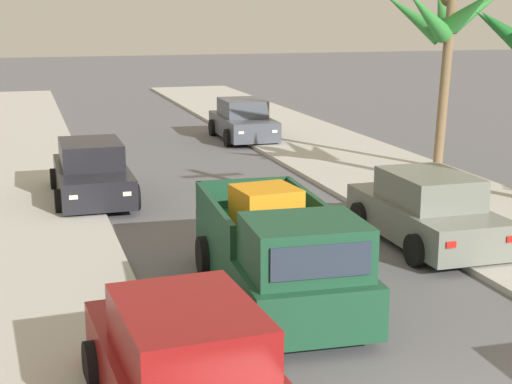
{
  "coord_description": "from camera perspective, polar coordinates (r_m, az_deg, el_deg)",
  "views": [
    {
      "loc": [
        -4.8,
        -6.4,
        4.79
      ],
      "look_at": [
        -0.33,
        8.28,
        1.2
      ],
      "focal_mm": 54.39,
      "sensor_mm": 36.0,
      "label": 1
    }
  ],
  "objects": [
    {
      "name": "sidewalk_left",
      "position": [
        19.0,
        -18.22,
        -1.92
      ],
      "size": [
        4.75,
        60.0,
        0.12
      ],
      "primitive_type": "cube",
      "color": "beige",
      "rests_on": "ground"
    },
    {
      "name": "sidewalk_right",
      "position": [
        21.56,
        11.8,
        0.22
      ],
      "size": [
        4.75,
        60.0,
        0.12
      ],
      "primitive_type": "cube",
      "color": "beige",
      "rests_on": "ground"
    },
    {
      "name": "curb_left",
      "position": [
        19.0,
        -15.28,
        -1.75
      ],
      "size": [
        0.16,
        60.0,
        0.1
      ],
      "primitive_type": "cube",
      "color": "silver",
      "rests_on": "ground"
    },
    {
      "name": "curb_right",
      "position": [
        21.12,
        9.47,
        0.02
      ],
      "size": [
        0.16,
        60.0,
        0.1
      ],
      "primitive_type": "cube",
      "color": "silver",
      "rests_on": "ground"
    },
    {
      "name": "pickup_truck",
      "position": [
        12.95,
        1.72,
        -4.71
      ],
      "size": [
        2.43,
        5.31,
        1.8
      ],
      "color": "#19472D",
      "rests_on": "ground"
    },
    {
      "name": "car_left_near",
      "position": [
        20.42,
        -11.97,
        1.36
      ],
      "size": [
        2.04,
        4.27,
        1.54
      ],
      "color": "black",
      "rests_on": "ground"
    },
    {
      "name": "car_right_near",
      "position": [
        29.55,
        -0.97,
        5.24
      ],
      "size": [
        2.11,
        4.3,
        1.54
      ],
      "color": "#474C56",
      "rests_on": "ground"
    },
    {
      "name": "car_left_mid",
      "position": [
        16.59,
        12.41,
        -1.37
      ],
      "size": [
        2.04,
        4.27,
        1.54
      ],
      "color": "slate",
      "rests_on": "ground"
    },
    {
      "name": "car_left_far",
      "position": [
        9.3,
        -5.09,
        -12.89
      ],
      "size": [
        2.2,
        4.33,
        1.54
      ],
      "color": "maroon",
      "rests_on": "ground"
    },
    {
      "name": "palm_tree_right_mid",
      "position": [
        23.94,
        13.62,
        12.11
      ],
      "size": [
        3.87,
        3.47,
        5.52
      ],
      "color": "brown",
      "rests_on": "ground"
    }
  ]
}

